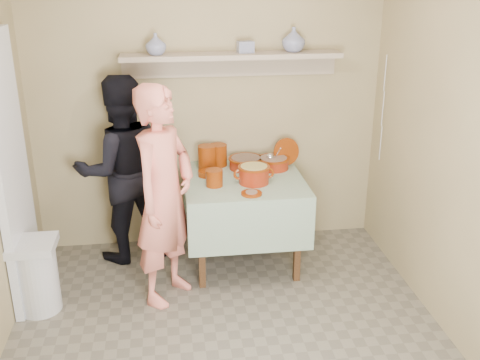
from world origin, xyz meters
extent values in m
plane|color=#696253|center=(0.00, 0.00, 0.00)|extent=(3.50, 3.50, 0.00)
cube|color=silver|center=(-1.46, 0.95, 1.00)|extent=(0.06, 0.70, 2.00)
cylinder|color=#692204|center=(-0.03, 1.53, 0.87)|extent=(0.16, 0.16, 0.21)
cylinder|color=#692204|center=(0.07, 1.61, 0.86)|extent=(0.16, 0.16, 0.19)
cylinder|color=#692204|center=(0.00, 1.14, 0.83)|extent=(0.13, 0.13, 0.13)
cylinder|color=#692204|center=(-0.04, 1.37, 0.78)|extent=(0.16, 0.16, 0.05)
cylinder|color=#692204|center=(0.66, 1.55, 0.88)|extent=(0.25, 0.13, 0.23)
imported|color=navy|center=(0.71, 1.64, 1.82)|extent=(0.22, 0.22, 0.20)
imported|color=navy|center=(-0.41, 1.60, 1.80)|extent=(0.23, 0.23, 0.17)
cube|color=navy|center=(0.31, 1.63, 1.77)|extent=(0.14, 0.11, 0.09)
imported|color=#EA7865|center=(-0.39, 0.82, 0.82)|extent=(0.66, 0.72, 1.65)
imported|color=black|center=(-0.75, 1.51, 0.79)|extent=(0.91, 0.80, 1.59)
cube|color=tan|center=(0.00, 1.76, 1.30)|extent=(3.00, 0.02, 2.60)
cube|color=#4C2D16|center=(-0.13, 0.90, 0.35)|extent=(0.05, 0.05, 0.71)
cube|color=#4C2D16|center=(0.63, 0.90, 0.35)|extent=(0.05, 0.05, 0.71)
cube|color=#4C2D16|center=(-0.13, 1.66, 0.35)|extent=(0.05, 0.05, 0.71)
cube|color=#4C2D16|center=(0.63, 1.66, 0.35)|extent=(0.05, 0.05, 0.71)
cube|color=#4C2D16|center=(0.25, 1.28, 0.73)|extent=(0.90, 0.90, 0.04)
cube|color=#1E592D|center=(0.25, 1.28, 0.76)|extent=(0.96, 0.96, 0.01)
cube|color=#1E592D|center=(0.25, 0.80, 0.54)|extent=(0.96, 0.01, 0.44)
cube|color=#1E592D|center=(0.25, 1.76, 0.54)|extent=(0.96, 0.01, 0.44)
cube|color=#1E592D|center=(-0.23, 1.28, 0.54)|extent=(0.01, 0.96, 0.44)
cube|color=#1E592D|center=(0.73, 1.28, 0.54)|extent=(0.01, 0.96, 0.44)
cylinder|color=maroon|center=(0.30, 1.51, 0.81)|extent=(0.28, 0.28, 0.09)
cylinder|color=#692204|center=(0.30, 1.51, 0.85)|extent=(0.30, 0.30, 0.01)
cylinder|color=brown|center=(0.30, 1.51, 0.83)|extent=(0.25, 0.25, 0.05)
cylinder|color=maroon|center=(0.53, 1.47, 0.81)|extent=(0.26, 0.26, 0.09)
cylinder|color=#692204|center=(0.53, 1.47, 0.85)|extent=(0.28, 0.28, 0.01)
cylinder|color=#8C6B54|center=(0.53, 1.47, 0.83)|extent=(0.23, 0.23, 0.05)
cylinder|color=silver|center=(0.54, 1.35, 0.94)|extent=(0.01, 0.22, 0.16)
sphere|color=silver|center=(0.50, 1.47, 0.87)|extent=(0.07, 0.07, 0.07)
cylinder|color=maroon|center=(0.32, 1.16, 0.83)|extent=(0.24, 0.24, 0.14)
cylinder|color=#692204|center=(0.32, 1.16, 0.90)|extent=(0.25, 0.25, 0.01)
cylinder|color=tan|center=(0.32, 1.16, 0.88)|extent=(0.21, 0.21, 0.05)
torus|color=#692204|center=(0.20, 1.16, 0.84)|extent=(0.09, 0.02, 0.09)
torus|color=#692204|center=(0.44, 1.16, 0.84)|extent=(0.09, 0.02, 0.09)
cylinder|color=#692204|center=(0.26, 0.92, 0.77)|extent=(0.16, 0.16, 0.02)
cylinder|color=#8C6B54|center=(0.26, 0.92, 0.78)|extent=(0.09, 0.09, 0.01)
cube|color=tan|center=(0.20, 1.62, 1.70)|extent=(1.80, 0.25, 0.04)
cube|color=tan|center=(0.20, 1.74, 1.60)|extent=(1.80, 0.02, 0.18)
cylinder|color=silver|center=(-1.34, 0.74, 0.25)|extent=(0.30, 0.30, 0.50)
cube|color=silver|center=(-1.34, 0.74, 0.53)|extent=(0.32, 0.32, 0.06)
cylinder|color=silver|center=(1.47, 1.50, 1.55)|extent=(0.01, 0.01, 0.30)
cylinder|color=silver|center=(1.47, 1.48, 1.25)|extent=(0.01, 0.01, 0.30)
cylinder|color=silver|center=(1.47, 1.46, 0.95)|extent=(0.01, 0.01, 0.30)
camera|label=1|loc=(-0.35, -2.97, 2.39)|focal=42.00mm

